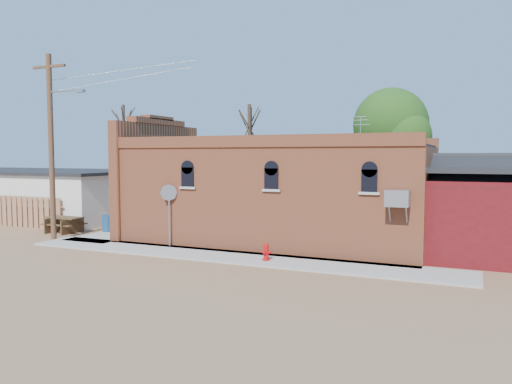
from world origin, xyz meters
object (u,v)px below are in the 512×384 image
at_px(brick_bar, 272,193).
at_px(utility_pole, 52,143).
at_px(stop_sign, 169,198).
at_px(trash_barrel, 108,223).
at_px(picnic_table, 64,222).
at_px(fire_hydrant, 266,252).

relative_size(brick_bar, utility_pole, 1.82).
distance_m(stop_sign, trash_barrel, 6.13).
relative_size(stop_sign, trash_barrel, 3.14).
bearing_deg(utility_pole, picnic_table, 124.13).
xyz_separation_m(fire_hydrant, stop_sign, (-5.18, 1.13, 1.82)).
bearing_deg(picnic_table, utility_pole, -54.09).
relative_size(utility_pole, stop_sign, 3.22).
height_order(trash_barrel, picnic_table, trash_barrel).
bearing_deg(trash_barrel, fire_hydrant, -17.83).
bearing_deg(picnic_table, trash_barrel, 23.67).
bearing_deg(picnic_table, fire_hydrant, -9.38).
distance_m(fire_hydrant, stop_sign, 5.60).
xyz_separation_m(stop_sign, picnic_table, (-7.62, 1.40, -1.67)).
height_order(fire_hydrant, trash_barrel, trash_barrel).
xyz_separation_m(brick_bar, utility_pole, (-9.79, -4.29, 2.43)).
bearing_deg(trash_barrel, picnic_table, -158.11).
bearing_deg(utility_pole, trash_barrel, 73.68).
bearing_deg(utility_pole, fire_hydrant, -2.64).
bearing_deg(fire_hydrant, picnic_table, 177.80).
height_order(utility_pole, trash_barrel, utility_pole).
height_order(brick_bar, utility_pole, utility_pole).
bearing_deg(stop_sign, picnic_table, 159.53).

